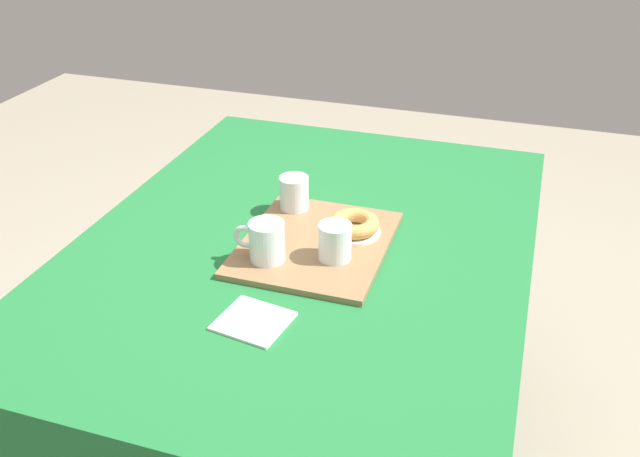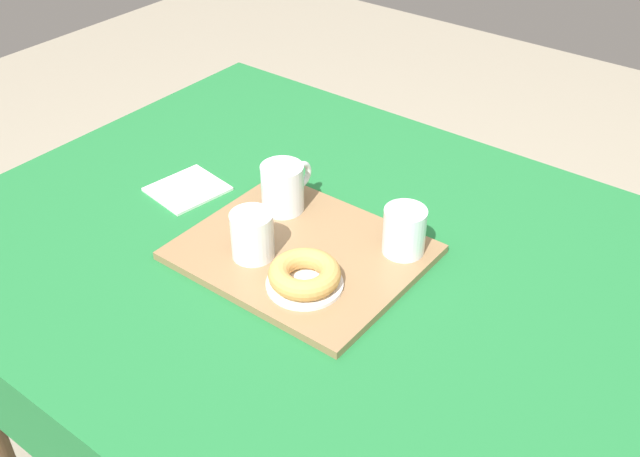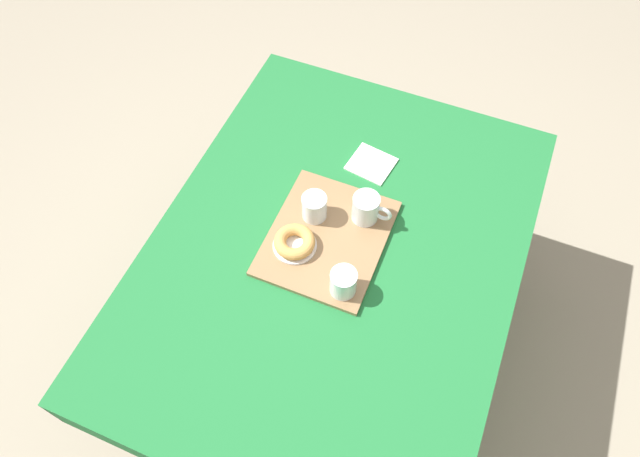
# 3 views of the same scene
# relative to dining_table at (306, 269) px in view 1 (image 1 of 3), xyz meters

# --- Properties ---
(dining_table) EXTENTS (1.40, 1.06, 0.76)m
(dining_table) POSITION_rel_dining_table_xyz_m (0.00, 0.00, 0.00)
(dining_table) COLOR #1E6B33
(dining_table) RESTS_ON ground
(serving_tray) EXTENTS (0.40, 0.33, 0.02)m
(serving_tray) POSITION_rel_dining_table_xyz_m (-0.03, -0.03, 0.10)
(serving_tray) COLOR olive
(serving_tray) RESTS_ON dining_table
(tea_mug_left) EXTENTS (0.08, 0.12, 0.09)m
(tea_mug_left) POSITION_rel_dining_table_xyz_m (-0.14, 0.05, 0.15)
(tea_mug_left) COLOR white
(tea_mug_left) RESTS_ON serving_tray
(water_glass_near) EXTENTS (0.08, 0.08, 0.09)m
(water_glass_near) POSITION_rel_dining_table_xyz_m (-0.09, -0.10, 0.14)
(water_glass_near) COLOR white
(water_glass_near) RESTS_ON serving_tray
(water_glass_far) EXTENTS (0.08, 0.08, 0.09)m
(water_glass_far) POSITION_rel_dining_table_xyz_m (0.11, 0.07, 0.14)
(water_glass_far) COLOR white
(water_glass_far) RESTS_ON serving_tray
(donut_plate_left) EXTENTS (0.13, 0.13, 0.01)m
(donut_plate_left) POSITION_rel_dining_table_xyz_m (0.04, -0.11, 0.11)
(donut_plate_left) COLOR white
(donut_plate_left) RESTS_ON serving_tray
(sugar_donut_left) EXTENTS (0.12, 0.12, 0.04)m
(sugar_donut_left) POSITION_rel_dining_table_xyz_m (0.04, -0.11, 0.13)
(sugar_donut_left) COLOR tan
(sugar_donut_left) RESTS_ON donut_plate_left
(paper_napkin) EXTENTS (0.14, 0.15, 0.01)m
(paper_napkin) POSITION_rel_dining_table_xyz_m (-0.35, -0.01, 0.09)
(paper_napkin) COLOR white
(paper_napkin) RESTS_ON dining_table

